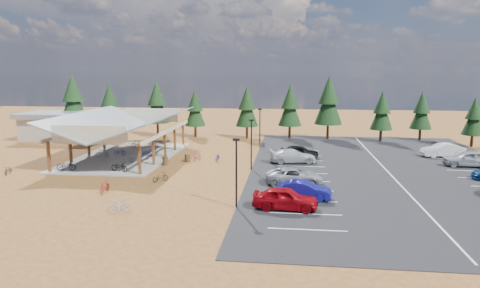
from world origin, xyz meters
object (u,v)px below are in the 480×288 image
lamp_post_1 (251,141)px  trash_bin_1 (187,158)px  bike_5 (135,158)px  bike_8 (8,170)px  bike_13 (120,206)px  car_9 (442,150)px  bike_1 (102,153)px  bike_4 (119,167)px  bike_0 (66,165)px  bike_7 (153,144)px  car_2 (294,176)px  bike_12 (160,177)px  car_1 (304,190)px  bike_3 (137,144)px  bike_6 (146,153)px  car_0 (285,198)px  bike_11 (105,187)px  bike_14 (218,157)px  car_4 (299,152)px  lamp_post_0 (236,168)px  bike_2 (120,152)px  lamp_post_2 (260,125)px  trash_bin_0 (165,161)px  car_3 (293,156)px  car_8 (468,159)px  bike_pavilion (125,124)px

lamp_post_1 → trash_bin_1: 8.27m
bike_5 → bike_8: 12.17m
bike_13 → car_9: (29.39, 22.97, 0.35)m
bike_1 → bike_4: 8.01m
bike_0 → bike_7: bike_0 is taller
bike_1 → car_2: size_ratio=0.31×
bike_5 → bike_12: (4.97, -7.20, -0.15)m
lamp_post_1 → car_1: lamp_post_1 is taller
bike_3 → bike_6: bearing=-162.8°
car_2 → bike_6: bearing=54.1°
lamp_post_1 → car_0: lamp_post_1 is taller
bike_8 → bike_11: bike_11 is taller
bike_14 → car_4: size_ratio=0.40×
lamp_post_0 → bike_5: 18.83m
bike_2 → car_0: car_0 is taller
lamp_post_2 → trash_bin_0: lamp_post_2 is taller
bike_4 → car_1: size_ratio=0.43×
bike_3 → car_9: car_9 is taller
car_1 → car_2: 4.41m
lamp_post_1 → car_1: bearing=-62.3°
bike_8 → car_1: size_ratio=0.36×
bike_7 → trash_bin_1: bearing=-123.8°
bike_3 → bike_11: size_ratio=0.92×
car_4 → car_9: size_ratio=0.91×
lamp_post_2 → bike_6: bearing=-151.0°
trash_bin_0 → bike_3: (-6.47, 9.22, 0.11)m
car_1 → car_3: bearing=9.5°
car_3 → car_8: (18.05, 0.27, 0.09)m
lamp_post_2 → bike_4: bearing=-131.1°
bike_3 → bike_pavilion: bearing=175.3°
lamp_post_0 → car_2: (4.27, 6.93, -2.23)m
car_8 → bike_11: bearing=-64.2°
bike_8 → car_2: (27.44, -0.51, 0.33)m
bike_11 → car_4: car_4 is taller
trash_bin_0 → bike_1: 8.64m
car_8 → bike_6: bearing=-87.7°
lamp_post_2 → car_3: (4.17, -8.26, -2.20)m
bike_11 → bike_13: 5.60m
car_2 → bike_3: bearing=47.1°
bike_0 → bike_3: bearing=-18.5°
car_8 → bike_pavilion: bearing=-87.7°
trash_bin_0 → bike_11: (-1.98, -10.59, 0.05)m
lamp_post_1 → car_2: (4.27, -5.07, -2.23)m
bike_12 → lamp_post_0: bearing=-175.3°
lamp_post_1 → bike_0: (-18.23, -2.76, -2.38)m
bike_1 → bike_4: (4.67, -6.50, 0.01)m
bike_pavilion → bike_13: (6.95, -19.08, -3.34)m
bike_2 → bike_6: size_ratio=1.01×
car_1 → car_9: size_ratio=0.90×
car_3 → car_9: size_ratio=1.06×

